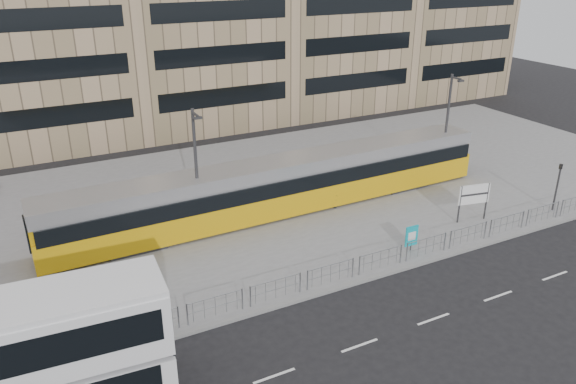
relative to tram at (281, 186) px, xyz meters
name	(u,v)px	position (x,y,z in m)	size (l,w,h in m)	color
ground	(347,287)	(-0.98, -9.16, -1.87)	(120.00, 120.00, 0.00)	black
plaza	(249,199)	(-0.98, 2.84, -1.79)	(64.00, 24.00, 0.15)	slate
kerb	(347,285)	(-0.98, -9.11, -1.79)	(64.00, 0.25, 0.17)	gray
pedestrian_barrier	(376,256)	(1.02, -8.66, -0.89)	(32.07, 0.07, 1.10)	gray
road_markings	(416,325)	(0.02, -13.16, -1.86)	(62.00, 0.12, 0.01)	white
tram	(281,186)	(0.00, 0.00, 0.00)	(29.11, 3.32, 3.43)	#D19C0B
station_sign	(474,196)	(9.65, -6.55, -0.08)	(2.03, 0.48, 2.36)	#2D2D30
ad_panel	(412,236)	(3.98, -7.83, -0.85)	(0.79, 0.09, 1.49)	#2D2D30
pedestrian	(335,194)	(3.30, -1.01, -0.82)	(0.66, 0.43, 1.81)	black
traffic_light_west	(148,296)	(-10.56, -8.66, 0.26)	(0.22, 0.24, 3.10)	#2D2D30
traffic_light_east	(558,181)	(15.39, -7.80, 0.26)	(0.19, 0.22, 3.10)	#2D2D30
lamp_post_west	(197,167)	(-5.52, -0.49, 2.35)	(0.45, 1.04, 7.40)	#2D2D30
lamp_post_east	(447,123)	(12.89, -0.26, 2.41)	(0.45, 1.04, 7.52)	#2D2D30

